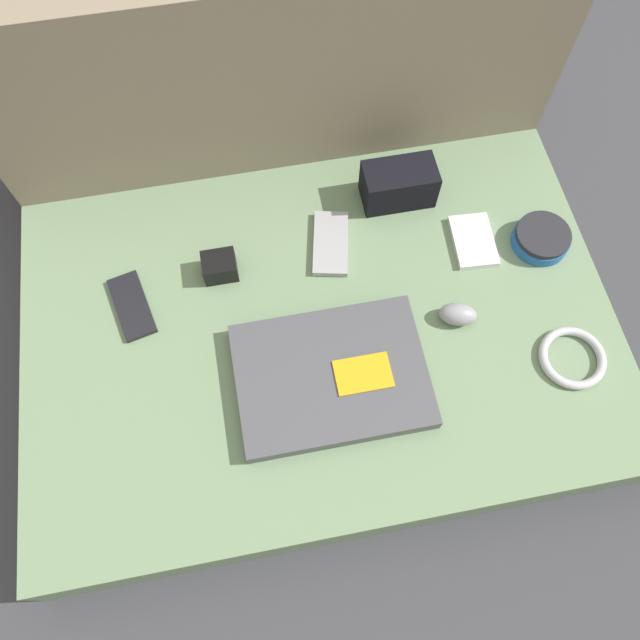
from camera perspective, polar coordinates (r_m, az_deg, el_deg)
ground_plane at (r=1.16m, az=0.00°, el=-2.63°), size 8.00×8.00×0.00m
couch_seat at (r=1.11m, az=0.00°, el=-1.59°), size 1.00×0.68×0.11m
couch_backrest at (r=1.20m, az=-4.19°, el=21.51°), size 1.00×0.20×0.49m
laptop at (r=1.01m, az=0.83°, el=-5.18°), size 0.31×0.23×0.03m
computer_mouse at (r=1.07m, az=12.50°, el=0.51°), size 0.07×0.06×0.04m
speaker_puck at (r=1.19m, az=19.59°, el=7.05°), size 0.10×0.10×0.03m
phone_silver at (r=1.12m, az=-16.82°, el=1.25°), size 0.08×0.13×0.01m
phone_black at (r=1.16m, az=13.84°, el=7.03°), size 0.08×0.11×0.01m
phone_small at (r=1.13m, az=0.98°, el=7.01°), size 0.09×0.14×0.01m
camera_pouch at (r=1.17m, az=7.20°, el=12.21°), size 0.13×0.07×0.08m
charger_brick at (r=1.10m, az=-9.16°, el=4.85°), size 0.06×0.05×0.04m
cable_coil at (r=1.11m, az=22.08°, el=-3.21°), size 0.11×0.11×0.01m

